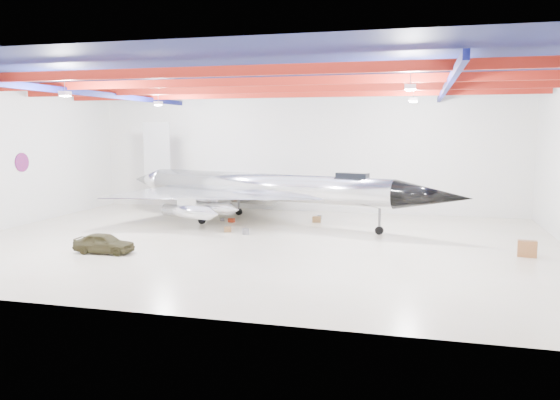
# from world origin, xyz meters

# --- Properties ---
(floor) EXTENTS (40.00, 40.00, 0.00)m
(floor) POSITION_xyz_m (0.00, 0.00, 0.00)
(floor) COLOR beige
(floor) RESTS_ON ground
(wall_back) EXTENTS (40.00, 0.00, 40.00)m
(wall_back) POSITION_xyz_m (0.00, 15.00, 5.50)
(wall_back) COLOR silver
(wall_back) RESTS_ON floor
(wall_left) EXTENTS (0.00, 30.00, 30.00)m
(wall_left) POSITION_xyz_m (-20.00, 0.00, 5.50)
(wall_left) COLOR silver
(wall_left) RESTS_ON floor
(ceiling) EXTENTS (40.00, 40.00, 0.00)m
(ceiling) POSITION_xyz_m (0.00, 0.00, 11.00)
(ceiling) COLOR #0A0F38
(ceiling) RESTS_ON wall_back
(ceiling_structure) EXTENTS (39.50, 29.50, 1.08)m
(ceiling_structure) POSITION_xyz_m (0.00, 0.00, 10.32)
(ceiling_structure) COLOR maroon
(ceiling_structure) RESTS_ON ceiling
(wall_roundel) EXTENTS (0.10, 1.50, 1.50)m
(wall_roundel) POSITION_xyz_m (-19.94, 2.00, 5.00)
(wall_roundel) COLOR #B21414
(wall_roundel) RESTS_ON wall_left
(jet_aircraft) EXTENTS (29.66, 21.06, 8.23)m
(jet_aircraft) POSITION_xyz_m (-1.52, 7.28, 2.70)
(jet_aircraft) COLOR silver
(jet_aircraft) RESTS_ON floor
(jeep) EXTENTS (3.77, 1.61, 1.27)m
(jeep) POSITION_xyz_m (-8.10, -5.53, 0.63)
(jeep) COLOR #38341C
(jeep) RESTS_ON floor
(desk) EXTENTS (1.13, 0.65, 0.99)m
(desk) POSITION_xyz_m (16.97, -0.15, 0.49)
(desk) COLOR brown
(desk) RESTS_ON floor
(toolbox_red) EXTENTS (0.55, 0.47, 0.34)m
(toolbox_red) POSITION_xyz_m (-4.29, 7.18, 0.17)
(toolbox_red) COLOR maroon
(toolbox_red) RESTS_ON floor
(engine_drum) EXTENTS (0.61, 0.61, 0.44)m
(engine_drum) POSITION_xyz_m (-1.51, 2.38, 0.22)
(engine_drum) COLOR #59595B
(engine_drum) RESTS_ON floor
(parts_bin) EXTENTS (0.74, 0.63, 0.48)m
(parts_bin) POSITION_xyz_m (2.51, 8.91, 0.24)
(parts_bin) COLOR olive
(parts_bin) RESTS_ON floor
(crate_small) EXTENTS (0.42, 0.38, 0.24)m
(crate_small) POSITION_xyz_m (-5.26, 7.65, 0.12)
(crate_small) COLOR #59595B
(crate_small) RESTS_ON floor
(oil_barrel) EXTENTS (0.66, 0.60, 0.38)m
(oil_barrel) POSITION_xyz_m (-3.15, 3.07, 0.19)
(oil_barrel) COLOR olive
(oil_barrel) RESTS_ON floor
(spares_box) EXTENTS (0.40, 0.40, 0.33)m
(spares_box) POSITION_xyz_m (2.45, 10.58, 0.17)
(spares_box) COLOR #59595B
(spares_box) RESTS_ON floor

